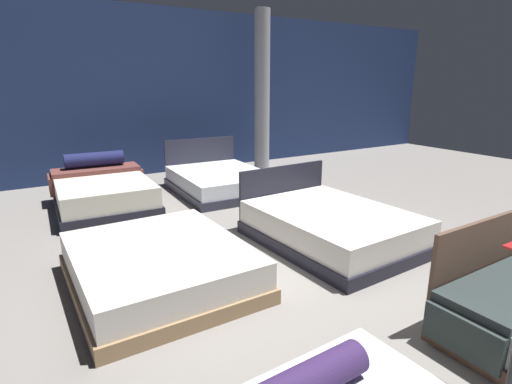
% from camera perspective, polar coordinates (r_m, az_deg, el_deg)
% --- Properties ---
extents(ground_plane, '(18.00, 18.00, 0.02)m').
position_cam_1_polar(ground_plane, '(4.52, 1.06, -10.80)').
color(ground_plane, gray).
extents(showroom_back_wall, '(18.00, 0.06, 3.50)m').
position_cam_1_polar(showroom_back_wall, '(8.97, -17.81, 13.22)').
color(showroom_back_wall, navy).
rests_on(showroom_back_wall, ground_plane).
extents(bed_2, '(1.65, 1.94, 0.41)m').
position_cam_1_polar(bed_2, '(4.21, -13.56, -10.15)').
color(bed_2, '#947551').
rests_on(bed_2, ground_plane).
extents(bed_3, '(1.64, 2.12, 0.83)m').
position_cam_1_polar(bed_3, '(5.16, 10.50, -4.78)').
color(bed_3, black).
rests_on(bed_3, ground_plane).
extents(bed_4, '(1.55, 1.99, 0.81)m').
position_cam_1_polar(bed_4, '(6.92, -20.91, 0.00)').
color(bed_4, black).
rests_on(bed_4, ground_plane).
extents(bed_5, '(1.65, 2.05, 0.88)m').
position_cam_1_polar(bed_5, '(7.48, -5.16, 1.58)').
color(bed_5, '#292A39').
rests_on(bed_5, ground_plane).
extents(support_pillar, '(0.35, 0.35, 3.50)m').
position_cam_1_polar(support_pillar, '(9.29, 0.86, 13.99)').
color(support_pillar, '#99999E').
rests_on(support_pillar, ground_plane).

